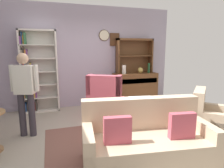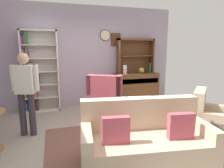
{
  "view_description": "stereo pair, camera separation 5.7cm",
  "coord_description": "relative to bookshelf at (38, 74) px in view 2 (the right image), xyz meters",
  "views": [
    {
      "loc": [
        -1.06,
        -3.4,
        1.64
      ],
      "look_at": [
        0.1,
        0.2,
        0.95
      ],
      "focal_mm": 31.46,
      "sensor_mm": 36.0,
      "label": 1
    },
    {
      "loc": [
        -1.01,
        -3.42,
        1.64
      ],
      "look_at": [
        0.1,
        0.2,
        0.95
      ],
      "focal_mm": 31.46,
      "sensor_mm": 36.0,
      "label": 2
    }
  ],
  "objects": [
    {
      "name": "ground_plane",
      "position": [
        1.37,
        -1.94,
        -1.0
      ],
      "size": [
        5.4,
        4.6,
        0.02
      ],
      "primitive_type": "cube",
      "color": "#9E9384"
    },
    {
      "name": "wall_back",
      "position": [
        1.38,
        0.19,
        0.41
      ],
      "size": [
        5.0,
        0.09,
        2.8
      ],
      "color": "#A399AD",
      "rests_on": "ground_plane"
    },
    {
      "name": "area_rug",
      "position": [
        1.57,
        -2.24,
        -0.99
      ],
      "size": [
        2.8,
        1.77,
        0.01
      ],
      "primitive_type": "cube",
      "color": "brown",
      "rests_on": "ground_plane"
    },
    {
      "name": "bookshelf",
      "position": [
        0.0,
        0.0,
        0.0
      ],
      "size": [
        0.9,
        0.3,
        2.1
      ],
      "color": "silver",
      "rests_on": "ground_plane"
    },
    {
      "name": "sideboard",
      "position": [
        2.73,
        -0.08,
        -0.48
      ],
      "size": [
        1.3,
        0.45,
        0.92
      ],
      "color": "brown",
      "rests_on": "ground_plane"
    },
    {
      "name": "sideboard_hutch",
      "position": [
        2.73,
        0.03,
        0.57
      ],
      "size": [
        1.1,
        0.26,
        1.0
      ],
      "color": "brown",
      "rests_on": "sideboard"
    },
    {
      "name": "vase_tall",
      "position": [
        2.34,
        -0.16,
        0.05
      ],
      "size": [
        0.11,
        0.11,
        0.25
      ],
      "primitive_type": "cylinder",
      "color": "beige",
      "rests_on": "sideboard"
    },
    {
      "name": "vase_round",
      "position": [
        2.86,
        -0.15,
        0.01
      ],
      "size": [
        0.15,
        0.15,
        0.17
      ],
      "primitive_type": "ellipsoid",
      "color": "tan",
      "rests_on": "sideboard"
    },
    {
      "name": "bottle_wine",
      "position": [
        3.12,
        -0.17,
        0.08
      ],
      "size": [
        0.07,
        0.07,
        0.29
      ],
      "primitive_type": "cylinder",
      "color": "#194223",
      "rests_on": "sideboard"
    },
    {
      "name": "couch_floral",
      "position": [
        1.58,
        -2.99,
        -0.68
      ],
      "size": [
        1.9,
        1.1,
        0.9
      ],
      "color": "#C6AD8E",
      "rests_on": "ground_plane"
    },
    {
      "name": "armchair_floral",
      "position": [
        3.17,
        -2.6,
        -0.7
      ],
      "size": [
        1.08,
        1.08,
        0.88
      ],
      "color": "#C6AD8E",
      "rests_on": "ground_plane"
    },
    {
      "name": "wingback_chair",
      "position": [
        1.56,
        -1.01,
        -0.61
      ],
      "size": [
        1.07,
        1.08,
        1.05
      ],
      "color": "#B74C5B",
      "rests_on": "ground_plane"
    },
    {
      "name": "person_reading",
      "position": [
        -0.13,
        -1.51,
        -0.08
      ],
      "size": [
        0.52,
        0.29,
        1.56
      ],
      "color": "#38333D",
      "rests_on": "ground_plane"
    },
    {
      "name": "coffee_table",
      "position": [
        1.49,
        -2.25,
        -0.64
      ],
      "size": [
        0.8,
        0.5,
        0.42
      ],
      "color": "brown",
      "rests_on": "ground_plane"
    },
    {
      "name": "book_stack",
      "position": [
        1.62,
        -2.22,
        -0.52
      ],
      "size": [
        0.22,
        0.15,
        0.09
      ],
      "color": "gray",
      "rests_on": "coffee_table"
    }
  ]
}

